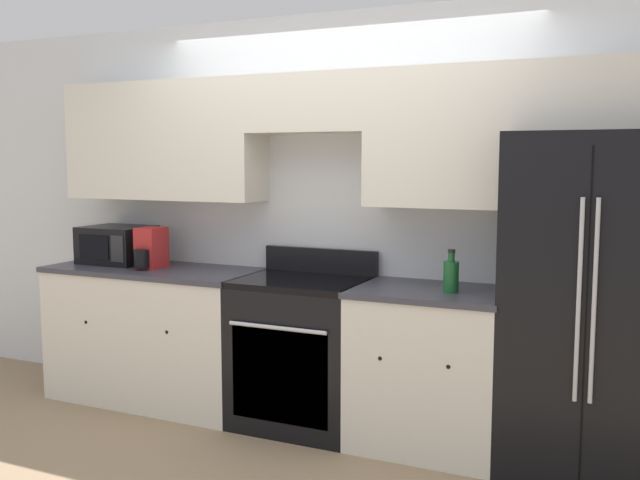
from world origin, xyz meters
name	(u,v)px	position (x,y,z in m)	size (l,w,h in m)	color
ground_plane	(298,445)	(0.00, 0.00, 0.00)	(12.00, 12.00, 0.00)	#937A5B
wall_back	(338,183)	(0.01, 0.58, 1.52)	(8.00, 0.39, 2.60)	silver
lower_cabinets_left	(155,334)	(-1.26, 0.31, 0.47)	(1.50, 0.64, 0.93)	silver
lower_cabinets_right	(429,368)	(0.70, 0.31, 0.47)	(0.87, 0.64, 0.93)	silver
oven_range	(302,352)	(-0.12, 0.31, 0.47)	(0.79, 0.65, 1.09)	black
refrigerator	(591,305)	(1.56, 0.37, 0.91)	(0.87, 0.77, 1.81)	black
microwave	(117,245)	(-1.63, 0.39, 1.07)	(0.47, 0.39, 0.26)	black
bottle	(451,275)	(0.83, 0.26, 1.03)	(0.09, 0.09, 0.24)	#195928
electric_kettle	(150,249)	(-1.26, 0.28, 1.06)	(0.16, 0.25, 0.28)	#B22323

